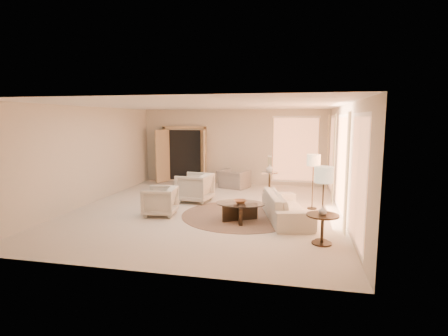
% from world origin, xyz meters
% --- Properties ---
extents(room, '(7.04, 8.04, 2.83)m').
position_xyz_m(room, '(0.00, 0.00, 1.40)').
color(room, beige).
rests_on(room, ground).
extents(windows_right, '(0.10, 6.40, 2.40)m').
position_xyz_m(windows_right, '(3.45, 0.10, 1.35)').
color(windows_right, '#FF9F66').
rests_on(windows_right, room).
extents(window_back_corner, '(1.70, 0.10, 2.40)m').
position_xyz_m(window_back_corner, '(2.30, 3.95, 1.35)').
color(window_back_corner, '#FF9F66').
rests_on(window_back_corner, room).
extents(curtains_right, '(0.06, 5.20, 2.60)m').
position_xyz_m(curtains_right, '(3.40, 1.00, 1.30)').
color(curtains_right, beige).
rests_on(curtains_right, room).
extents(french_doors, '(1.95, 0.66, 2.16)m').
position_xyz_m(french_doors, '(-1.90, 3.82, 1.07)').
color(french_doors, tan).
rests_on(french_doors, room).
extents(area_rug, '(3.92, 3.92, 0.01)m').
position_xyz_m(area_rug, '(1.01, -0.36, 0.01)').
color(area_rug, '#412E23').
rests_on(area_rug, room).
extents(sofa, '(1.39, 2.40, 0.66)m').
position_xyz_m(sofa, '(2.15, -0.51, 0.33)').
color(sofa, beige).
rests_on(sofa, room).
extents(armchair_left, '(0.96, 1.01, 0.93)m').
position_xyz_m(armchair_left, '(-0.58, 0.83, 0.47)').
color(armchair_left, beige).
rests_on(armchair_left, room).
extents(armchair_right, '(0.81, 0.86, 0.81)m').
position_xyz_m(armchair_right, '(-1.02, -0.78, 0.40)').
color(armchair_right, beige).
rests_on(armchair_right, room).
extents(accent_chair, '(1.15, 0.95, 0.86)m').
position_xyz_m(accent_chair, '(0.18, 3.15, 0.43)').
color(accent_chair, gray).
rests_on(accent_chair, room).
extents(coffee_table, '(1.57, 1.57, 0.44)m').
position_xyz_m(coffee_table, '(1.06, -0.85, 0.28)').
color(coffee_table, black).
rests_on(coffee_table, room).
extents(end_table, '(0.63, 0.63, 0.60)m').
position_xyz_m(end_table, '(2.90, -2.08, 0.41)').
color(end_table, black).
rests_on(end_table, room).
extents(side_table, '(0.57, 0.57, 0.66)m').
position_xyz_m(side_table, '(1.47, 2.80, 0.40)').
color(side_table, '#2B251A').
rests_on(side_table, room).
extents(floor_lamp_near, '(0.36, 0.36, 1.50)m').
position_xyz_m(floor_lamp_near, '(2.81, 0.68, 1.28)').
color(floor_lamp_near, '#2B251A').
rests_on(floor_lamp_near, room).
extents(floor_lamp_far, '(0.37, 0.37, 1.52)m').
position_xyz_m(floor_lamp_far, '(2.90, -1.95, 1.29)').
color(floor_lamp_far, '#2B251A').
rests_on(floor_lamp_far, room).
extents(bowl, '(0.39, 0.39, 0.08)m').
position_xyz_m(bowl, '(1.06, -0.85, 0.48)').
color(bowl, brown).
rests_on(bowl, coffee_table).
extents(end_vase, '(0.19, 0.19, 0.18)m').
position_xyz_m(end_vase, '(2.90, -2.08, 0.68)').
color(end_vase, silver).
rests_on(end_vase, end_table).
extents(side_vase, '(0.32, 0.32, 0.27)m').
position_xyz_m(side_vase, '(1.47, 2.80, 0.79)').
color(side_vase, silver).
rests_on(side_vase, side_table).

